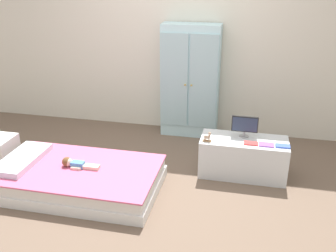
{
  "coord_description": "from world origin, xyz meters",
  "views": [
    {
      "loc": [
        0.94,
        -3.26,
        2.11
      ],
      "look_at": [
        0.15,
        0.34,
        0.54
      ],
      "focal_mm": 40.32,
      "sensor_mm": 36.0,
      "label": 1
    }
  ],
  "objects_px": {
    "bed": "(79,178)",
    "book_blue": "(283,146)",
    "book_red": "(251,143)",
    "book_purple": "(266,145)",
    "rocking_horse_toy": "(208,137)",
    "wardrobe": "(190,81)",
    "tv_monitor": "(245,125)",
    "tv_stand": "(243,157)",
    "doll": "(74,163)"
  },
  "relations": [
    {
      "from": "bed",
      "to": "book_blue",
      "type": "height_order",
      "value": "book_blue"
    },
    {
      "from": "book_red",
      "to": "book_purple",
      "type": "bearing_deg",
      "value": 0.0
    },
    {
      "from": "rocking_horse_toy",
      "to": "wardrobe",
      "type": "bearing_deg",
      "value": 108.78
    },
    {
      "from": "book_purple",
      "to": "book_blue",
      "type": "distance_m",
      "value": 0.16
    },
    {
      "from": "bed",
      "to": "book_red",
      "type": "relative_size",
      "value": 11.38
    },
    {
      "from": "book_purple",
      "to": "bed",
      "type": "bearing_deg",
      "value": -163.13
    },
    {
      "from": "tv_monitor",
      "to": "book_purple",
      "type": "height_order",
      "value": "tv_monitor"
    },
    {
      "from": "book_blue",
      "to": "tv_stand",
      "type": "bearing_deg",
      "value": 166.51
    },
    {
      "from": "book_blue",
      "to": "wardrobe",
      "type": "bearing_deg",
      "value": 137.16
    },
    {
      "from": "book_blue",
      "to": "book_purple",
      "type": "bearing_deg",
      "value": 180.0
    },
    {
      "from": "book_purple",
      "to": "book_blue",
      "type": "relative_size",
      "value": 1.03
    },
    {
      "from": "rocking_horse_toy",
      "to": "book_purple",
      "type": "xyz_separation_m",
      "value": [
        0.6,
        0.04,
        -0.04
      ]
    },
    {
      "from": "doll",
      "to": "tv_stand",
      "type": "xyz_separation_m",
      "value": [
        1.66,
        0.63,
        -0.07
      ]
    },
    {
      "from": "tv_stand",
      "to": "book_red",
      "type": "height_order",
      "value": "book_red"
    },
    {
      "from": "tv_stand",
      "to": "book_purple",
      "type": "height_order",
      "value": "book_purple"
    },
    {
      "from": "wardrobe",
      "to": "book_purple",
      "type": "height_order",
      "value": "wardrobe"
    },
    {
      "from": "rocking_horse_toy",
      "to": "book_blue",
      "type": "distance_m",
      "value": 0.76
    },
    {
      "from": "doll",
      "to": "rocking_horse_toy",
      "type": "height_order",
      "value": "rocking_horse_toy"
    },
    {
      "from": "wardrobe",
      "to": "book_blue",
      "type": "bearing_deg",
      "value": -42.84
    },
    {
      "from": "rocking_horse_toy",
      "to": "book_purple",
      "type": "height_order",
      "value": "rocking_horse_toy"
    },
    {
      "from": "doll",
      "to": "book_red",
      "type": "height_order",
      "value": "book_red"
    },
    {
      "from": "book_purple",
      "to": "book_blue",
      "type": "bearing_deg",
      "value": 0.0
    },
    {
      "from": "doll",
      "to": "wardrobe",
      "type": "distance_m",
      "value": 1.89
    },
    {
      "from": "tv_stand",
      "to": "rocking_horse_toy",
      "type": "relative_size",
      "value": 8.24
    },
    {
      "from": "tv_stand",
      "to": "tv_monitor",
      "type": "distance_m",
      "value": 0.35
    },
    {
      "from": "rocking_horse_toy",
      "to": "bed",
      "type": "bearing_deg",
      "value": -157.24
    },
    {
      "from": "tv_stand",
      "to": "tv_monitor",
      "type": "bearing_deg",
      "value": 98.37
    },
    {
      "from": "doll",
      "to": "book_purple",
      "type": "xyz_separation_m",
      "value": [
        1.88,
        0.54,
        0.15
      ]
    },
    {
      "from": "doll",
      "to": "wardrobe",
      "type": "xyz_separation_m",
      "value": [
        0.92,
        1.59,
        0.46
      ]
    },
    {
      "from": "wardrobe",
      "to": "rocking_horse_toy",
      "type": "distance_m",
      "value": 1.17
    },
    {
      "from": "tv_stand",
      "to": "book_blue",
      "type": "xyz_separation_m",
      "value": [
        0.38,
        -0.09,
        0.22
      ]
    },
    {
      "from": "bed",
      "to": "tv_monitor",
      "type": "distance_m",
      "value": 1.81
    },
    {
      "from": "tv_stand",
      "to": "rocking_horse_toy",
      "type": "distance_m",
      "value": 0.47
    },
    {
      "from": "tv_stand",
      "to": "book_purple",
      "type": "distance_m",
      "value": 0.32
    },
    {
      "from": "doll",
      "to": "bed",
      "type": "bearing_deg",
      "value": -18.43
    },
    {
      "from": "rocking_horse_toy",
      "to": "book_red",
      "type": "distance_m",
      "value": 0.45
    },
    {
      "from": "book_red",
      "to": "book_blue",
      "type": "height_order",
      "value": "book_blue"
    },
    {
      "from": "tv_monitor",
      "to": "book_blue",
      "type": "bearing_deg",
      "value": -22.29
    },
    {
      "from": "bed",
      "to": "doll",
      "type": "xyz_separation_m",
      "value": [
        -0.05,
        0.02,
        0.16
      ]
    },
    {
      "from": "wardrobe",
      "to": "tv_monitor",
      "type": "distance_m",
      "value": 1.16
    },
    {
      "from": "book_red",
      "to": "book_purple",
      "type": "xyz_separation_m",
      "value": [
        0.15,
        0.0,
        0.0
      ]
    },
    {
      "from": "wardrobe",
      "to": "tv_monitor",
      "type": "height_order",
      "value": "wardrobe"
    },
    {
      "from": "doll",
      "to": "tv_monitor",
      "type": "distance_m",
      "value": 1.82
    },
    {
      "from": "wardrobe",
      "to": "rocking_horse_toy",
      "type": "xyz_separation_m",
      "value": [
        0.37,
        -1.08,
        -0.26
      ]
    },
    {
      "from": "rocking_horse_toy",
      "to": "tv_monitor",
      "type": "bearing_deg",
      "value": 28.61
    },
    {
      "from": "bed",
      "to": "book_red",
      "type": "bearing_deg",
      "value": 18.33
    },
    {
      "from": "rocking_horse_toy",
      "to": "book_red",
      "type": "height_order",
      "value": "rocking_horse_toy"
    },
    {
      "from": "book_purple",
      "to": "doll",
      "type": "bearing_deg",
      "value": -163.96
    },
    {
      "from": "book_purple",
      "to": "book_blue",
      "type": "height_order",
      "value": "book_blue"
    },
    {
      "from": "bed",
      "to": "rocking_horse_toy",
      "type": "distance_m",
      "value": 1.39
    }
  ]
}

